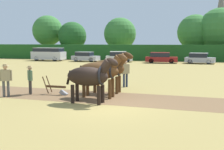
{
  "coord_description": "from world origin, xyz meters",
  "views": [
    {
      "loc": [
        3.26,
        -12.23,
        2.96
      ],
      "look_at": [
        -0.64,
        2.95,
        1.1
      ],
      "focal_mm": 45.0,
      "sensor_mm": 36.0,
      "label": 1
    }
  ],
  "objects_px": {
    "tree_left": "(72,36)",
    "tree_center_left": "(120,34)",
    "draft_horse_trail_left": "(109,68)",
    "farmer_onlooker_left": "(6,77)",
    "parked_car_center_right": "(200,58)",
    "farmer_at_plow": "(30,78)",
    "tree_center_right": "(221,30)",
    "farmer_beside_team": "(125,71)",
    "tree_center": "(195,32)",
    "draft_horse_lead_left": "(90,76)",
    "plow": "(58,89)",
    "parked_van": "(48,54)",
    "church_spire": "(221,17)",
    "draft_horse_lead_right": "(100,71)",
    "parked_car_left": "(85,57)",
    "parked_car_center": "(161,58)",
    "tree_far_left": "(48,31)",
    "parked_car_center_left": "(119,57)"
  },
  "relations": [
    {
      "from": "tree_left",
      "to": "tree_center_left",
      "type": "bearing_deg",
      "value": 7.13
    },
    {
      "from": "draft_horse_trail_left",
      "to": "farmer_onlooker_left",
      "type": "xyz_separation_m",
      "value": [
        -5.05,
        -2.62,
        -0.37
      ]
    },
    {
      "from": "draft_horse_trail_left",
      "to": "parked_car_center_right",
      "type": "distance_m",
      "value": 25.2
    },
    {
      "from": "farmer_at_plow",
      "to": "tree_center_right",
      "type": "bearing_deg",
      "value": 28.47
    },
    {
      "from": "tree_center_right",
      "to": "farmer_beside_team",
      "type": "height_order",
      "value": "tree_center_right"
    },
    {
      "from": "tree_center",
      "to": "draft_horse_lead_left",
      "type": "relative_size",
      "value": 2.8
    },
    {
      "from": "plow",
      "to": "parked_van",
      "type": "bearing_deg",
      "value": 121.02
    },
    {
      "from": "tree_center_right",
      "to": "church_spire",
      "type": "xyz_separation_m",
      "value": [
        2.37,
        21.79,
        3.82
      ]
    },
    {
      "from": "farmer_beside_team",
      "to": "parked_car_center_right",
      "type": "height_order",
      "value": "farmer_beside_team"
    },
    {
      "from": "tree_center_right",
      "to": "parked_van",
      "type": "distance_m",
      "value": 28.59
    },
    {
      "from": "church_spire",
      "to": "parked_van",
      "type": "relative_size",
      "value": 3.1
    },
    {
      "from": "tree_center_right",
      "to": "farmer_beside_team",
      "type": "relative_size",
      "value": 4.91
    },
    {
      "from": "draft_horse_lead_right",
      "to": "parked_car_center_right",
      "type": "bearing_deg",
      "value": 79.15
    },
    {
      "from": "draft_horse_trail_left",
      "to": "draft_horse_lead_left",
      "type": "bearing_deg",
      "value": -90.0
    },
    {
      "from": "tree_left",
      "to": "parked_van",
      "type": "distance_m",
      "value": 9.52
    },
    {
      "from": "tree_left",
      "to": "draft_horse_lead_left",
      "type": "relative_size",
      "value": 2.44
    },
    {
      "from": "tree_center",
      "to": "parked_car_left",
      "type": "height_order",
      "value": "tree_center"
    },
    {
      "from": "tree_center_left",
      "to": "parked_van",
      "type": "height_order",
      "value": "tree_center_left"
    },
    {
      "from": "draft_horse_trail_left",
      "to": "plow",
      "type": "height_order",
      "value": "draft_horse_trail_left"
    },
    {
      "from": "tree_center",
      "to": "tree_center_right",
      "type": "height_order",
      "value": "tree_center_right"
    },
    {
      "from": "draft_horse_trail_left",
      "to": "plow",
      "type": "relative_size",
      "value": 1.85
    },
    {
      "from": "tree_left",
      "to": "church_spire",
      "type": "height_order",
      "value": "church_spire"
    },
    {
      "from": "parked_van",
      "to": "farmer_onlooker_left",
      "type": "bearing_deg",
      "value": -63.29
    },
    {
      "from": "farmer_at_plow",
      "to": "farmer_beside_team",
      "type": "distance_m",
      "value": 6.06
    },
    {
      "from": "tree_center",
      "to": "parked_car_center",
      "type": "xyz_separation_m",
      "value": [
        -4.84,
        -11.32,
        -3.89
      ]
    },
    {
      "from": "tree_far_left",
      "to": "draft_horse_lead_right",
      "type": "height_order",
      "value": "tree_far_left"
    },
    {
      "from": "parked_van",
      "to": "parked_car_center_right",
      "type": "relative_size",
      "value": 1.3
    },
    {
      "from": "tree_center_left",
      "to": "draft_horse_lead_right",
      "type": "height_order",
      "value": "tree_center_left"
    },
    {
      "from": "draft_horse_lead_right",
      "to": "tree_center",
      "type": "bearing_deg",
      "value": 83.71
    },
    {
      "from": "tree_far_left",
      "to": "tree_center_right",
      "type": "bearing_deg",
      "value": -0.24
    },
    {
      "from": "draft_horse_trail_left",
      "to": "parked_car_center",
      "type": "bearing_deg",
      "value": 90.36
    },
    {
      "from": "farmer_onlooker_left",
      "to": "parked_car_center_left",
      "type": "height_order",
      "value": "farmer_onlooker_left"
    },
    {
      "from": "draft_horse_lead_right",
      "to": "farmer_at_plow",
      "type": "xyz_separation_m",
      "value": [
        -4.11,
        -0.11,
        -0.47
      ]
    },
    {
      "from": "tree_center_left",
      "to": "farmer_onlooker_left",
      "type": "relative_size",
      "value": 4.13
    },
    {
      "from": "parked_car_center_right",
      "to": "draft_horse_lead_left",
      "type": "bearing_deg",
      "value": -92.42
    },
    {
      "from": "parked_car_center_left",
      "to": "parked_car_center_right",
      "type": "xyz_separation_m",
      "value": [
        11.39,
        -0.37,
        -0.04
      ]
    },
    {
      "from": "tree_center_left",
      "to": "tree_center_right",
      "type": "bearing_deg",
      "value": -0.29
    },
    {
      "from": "parked_van",
      "to": "parked_car_center_right",
      "type": "distance_m",
      "value": 22.78
    },
    {
      "from": "plow",
      "to": "parked_car_center",
      "type": "relative_size",
      "value": 0.33
    },
    {
      "from": "farmer_onlooker_left",
      "to": "parked_car_center_left",
      "type": "distance_m",
      "value": 27.4
    },
    {
      "from": "tree_center",
      "to": "tree_center_right",
      "type": "distance_m",
      "value": 4.13
    },
    {
      "from": "tree_far_left",
      "to": "tree_left",
      "type": "bearing_deg",
      "value": -11.67
    },
    {
      "from": "tree_left",
      "to": "tree_center_left",
      "type": "height_order",
      "value": "tree_center_left"
    },
    {
      "from": "plow",
      "to": "parked_car_center_left",
      "type": "bearing_deg",
      "value": 98.41
    },
    {
      "from": "draft_horse_lead_left",
      "to": "parked_car_center",
      "type": "bearing_deg",
      "value": 90.32
    },
    {
      "from": "church_spire",
      "to": "parked_car_left",
      "type": "distance_m",
      "value": 40.07
    },
    {
      "from": "tree_center",
      "to": "tree_center_right",
      "type": "bearing_deg",
      "value": -10.07
    },
    {
      "from": "tree_center",
      "to": "parked_car_left",
      "type": "distance_m",
      "value": 19.98
    },
    {
      "from": "tree_far_left",
      "to": "parked_car_center_right",
      "type": "bearing_deg",
      "value": -20.45
    },
    {
      "from": "plow",
      "to": "parked_car_center_right",
      "type": "bearing_deg",
      "value": 73.9
    }
  ]
}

